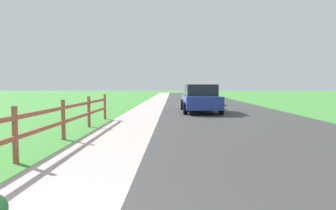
# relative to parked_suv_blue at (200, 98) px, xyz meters

# --- Properties ---
(ground_plane) EXTENTS (120.00, 120.00, 0.00)m
(ground_plane) POSITION_rel_parked_suv_blue_xyz_m (-2.18, 8.77, -0.79)
(ground_plane) COLOR #418B39
(road_asphalt) EXTENTS (7.00, 66.00, 0.01)m
(road_asphalt) POSITION_rel_parked_suv_blue_xyz_m (1.32, 10.77, -0.78)
(road_asphalt) COLOR #383838
(road_asphalt) RESTS_ON ground
(curb_concrete) EXTENTS (6.00, 66.00, 0.01)m
(curb_concrete) POSITION_rel_parked_suv_blue_xyz_m (-5.18, 10.77, -0.78)
(curb_concrete) COLOR #BAA7A2
(curb_concrete) RESTS_ON ground
(grass_verge) EXTENTS (5.00, 66.00, 0.00)m
(grass_verge) POSITION_rel_parked_suv_blue_xyz_m (-6.68, 10.77, -0.78)
(grass_verge) COLOR #418B39
(grass_verge) RESTS_ON ground
(rail_fence) EXTENTS (0.11, 12.84, 1.11)m
(rail_fence) POSITION_rel_parked_suv_blue_xyz_m (-4.57, -10.14, -0.14)
(rail_fence) COLOR brown
(rail_fence) RESTS_ON ground
(parked_suv_blue) EXTENTS (2.13, 4.91, 1.56)m
(parked_suv_blue) POSITION_rel_parked_suv_blue_xyz_m (0.00, 0.00, 0.00)
(parked_suv_blue) COLOR navy
(parked_suv_blue) RESTS_ON ground
(parked_car_beige) EXTENTS (2.09, 4.55, 1.46)m
(parked_car_beige) POSITION_rel_parked_suv_blue_xyz_m (0.44, 7.19, -0.06)
(parked_car_beige) COLOR #C6B793
(parked_car_beige) RESTS_ON ground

